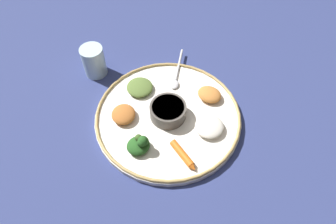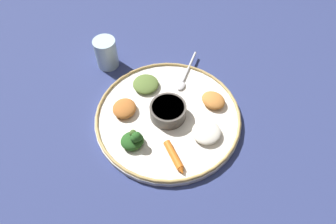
% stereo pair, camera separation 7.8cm
% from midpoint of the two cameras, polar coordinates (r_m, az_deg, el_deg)
% --- Properties ---
extents(ground_plane, '(2.40, 2.40, 0.00)m').
position_cam_midpoint_polar(ground_plane, '(0.80, -2.77, -1.47)').
color(ground_plane, navy).
extents(platter, '(0.38, 0.38, 0.02)m').
position_cam_midpoint_polar(platter, '(0.80, -2.79, -1.15)').
color(platter, white).
rests_on(platter, ground_plane).
extents(platter_rim, '(0.38, 0.38, 0.01)m').
position_cam_midpoint_polar(platter_rim, '(0.79, -2.82, -0.71)').
color(platter_rim, tan).
rests_on(platter_rim, platter).
extents(center_bowl, '(0.09, 0.09, 0.04)m').
position_cam_midpoint_polar(center_bowl, '(0.78, -2.87, 0.05)').
color(center_bowl, '#4C4742').
rests_on(center_bowl, platter).
extents(spoon, '(0.05, 0.16, 0.01)m').
position_cam_midpoint_polar(spoon, '(0.88, -0.92, 6.81)').
color(spoon, silver).
rests_on(spoon, platter).
extents(greens_pile, '(0.08, 0.08, 0.05)m').
position_cam_midpoint_polar(greens_pile, '(0.73, -8.42, -6.21)').
color(greens_pile, '#23511E').
rests_on(greens_pile, platter).
extents(carrot_near_spoon, '(0.09, 0.06, 0.02)m').
position_cam_midpoint_polar(carrot_near_spoon, '(0.72, -0.21, -8.38)').
color(carrot_near_spoon, orange).
rests_on(carrot_near_spoon, platter).
extents(mound_chickpea, '(0.08, 0.09, 0.02)m').
position_cam_midpoint_polar(mound_chickpea, '(0.79, -11.17, -0.63)').
color(mound_chickpea, '#B2662D').
rests_on(mound_chickpea, platter).
extents(mound_rice_white, '(0.10, 0.10, 0.02)m').
position_cam_midpoint_polar(mound_rice_white, '(0.76, 4.87, -3.02)').
color(mound_rice_white, silver).
rests_on(mound_rice_white, platter).
extents(mound_collards, '(0.10, 0.10, 0.02)m').
position_cam_midpoint_polar(mound_collards, '(0.85, -7.98, 4.47)').
color(mound_collards, '#567033').
rests_on(mound_collards, platter).
extents(mound_squash, '(0.07, 0.07, 0.02)m').
position_cam_midpoint_polar(mound_squash, '(0.82, 5.14, 3.13)').
color(mound_squash, '#C67A38').
rests_on(mound_squash, platter).
extents(drinking_glass, '(0.06, 0.06, 0.09)m').
position_cam_midpoint_polar(drinking_glass, '(0.92, -16.13, 8.76)').
color(drinking_glass, silver).
rests_on(drinking_glass, ground_plane).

